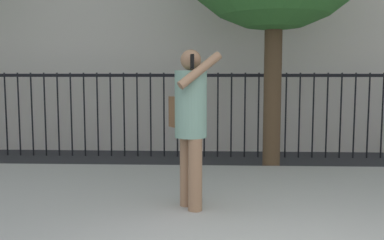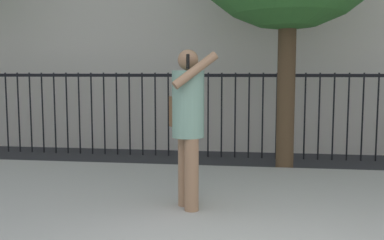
{
  "view_description": "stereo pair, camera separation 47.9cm",
  "coord_description": "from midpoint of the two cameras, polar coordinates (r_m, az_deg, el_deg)",
  "views": [
    {
      "loc": [
        -0.52,
        -2.54,
        1.62
      ],
      "look_at": [
        -0.73,
        2.47,
        1.08
      ],
      "focal_mm": 41.88,
      "sensor_mm": 36.0,
      "label": 1
    },
    {
      "loc": [
        -0.04,
        -2.49,
        1.62
      ],
      "look_at": [
        -0.73,
        2.47,
        1.08
      ],
      "focal_mm": 41.88,
      "sensor_mm": 36.0,
      "label": 2
    }
  ],
  "objects": [
    {
      "name": "pedestrian_on_phone",
      "position": [
        4.76,
        -3.18,
        0.38
      ],
      "size": [
        0.6,
        0.72,
        1.7
      ],
      "color": "#936B4C",
      "rests_on": "sidewalk"
    },
    {
      "name": "sidewalk",
      "position": [
        4.97,
        5.61,
        -11.94
      ],
      "size": [
        28.0,
        4.4,
        0.15
      ],
      "primitive_type": "cube",
      "color": "#9E9B93",
      "rests_on": "ground"
    },
    {
      "name": "iron_fence",
      "position": [
        8.44,
        4.29,
        2.09
      ],
      "size": [
        12.03,
        0.04,
        1.6
      ],
      "color": "black",
      "rests_on": "ground"
    }
  ]
}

